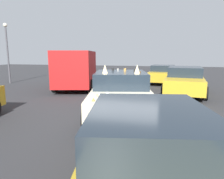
{
  "coord_description": "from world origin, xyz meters",
  "views": [
    {
      "loc": [
        -6.45,
        -1.27,
        2.07
      ],
      "look_at": [
        0.0,
        0.3,
        0.9
      ],
      "focal_mm": 32.01,
      "sensor_mm": 36.0,
      "label": 1
    }
  ],
  "objects_px": {
    "parked_sedan_behind_left": "(163,74)",
    "parked_sedan_near_left": "(184,80)",
    "lot_lamp_post": "(7,47)",
    "parked_sedan_row_back_far": "(151,163)",
    "art_car_decorated": "(121,94)",
    "parked_van_row_back_center": "(77,68)"
  },
  "relations": [
    {
      "from": "art_car_decorated",
      "to": "parked_sedan_behind_left",
      "type": "height_order",
      "value": "art_car_decorated"
    },
    {
      "from": "parked_van_row_back_center",
      "to": "parked_sedan_near_left",
      "type": "height_order",
      "value": "parked_van_row_back_center"
    },
    {
      "from": "parked_van_row_back_center",
      "to": "parked_sedan_behind_left",
      "type": "relative_size",
      "value": 1.15
    },
    {
      "from": "parked_sedan_behind_left",
      "to": "parked_sedan_near_left",
      "type": "height_order",
      "value": "parked_sedan_near_left"
    },
    {
      "from": "parked_sedan_row_back_far",
      "to": "parked_sedan_near_left",
      "type": "xyz_separation_m",
      "value": [
        8.75,
        -1.33,
        0.03
      ]
    },
    {
      "from": "art_car_decorated",
      "to": "parked_sedan_behind_left",
      "type": "xyz_separation_m",
      "value": [
        8.74,
        -1.47,
        -0.1
      ]
    },
    {
      "from": "parked_sedan_behind_left",
      "to": "lot_lamp_post",
      "type": "height_order",
      "value": "lot_lamp_post"
    },
    {
      "from": "parked_van_row_back_center",
      "to": "lot_lamp_post",
      "type": "relative_size",
      "value": 1.27
    },
    {
      "from": "art_car_decorated",
      "to": "parked_sedan_near_left",
      "type": "distance_m",
      "value": 5.3
    },
    {
      "from": "parked_sedan_row_back_far",
      "to": "parked_sedan_near_left",
      "type": "bearing_deg",
      "value": 160.87
    },
    {
      "from": "parked_sedan_row_back_far",
      "to": "lot_lamp_post",
      "type": "height_order",
      "value": "lot_lamp_post"
    },
    {
      "from": "parked_van_row_back_center",
      "to": "parked_sedan_behind_left",
      "type": "bearing_deg",
      "value": -68.55
    },
    {
      "from": "lot_lamp_post",
      "to": "parked_sedan_row_back_far",
      "type": "bearing_deg",
      "value": -133.0
    },
    {
      "from": "parked_sedan_behind_left",
      "to": "parked_sedan_row_back_far",
      "type": "relative_size",
      "value": 1.05
    },
    {
      "from": "parked_van_row_back_center",
      "to": "parked_sedan_near_left",
      "type": "relative_size",
      "value": 1.17
    },
    {
      "from": "parked_van_row_back_center",
      "to": "parked_sedan_near_left",
      "type": "xyz_separation_m",
      "value": [
        -0.35,
        -6.29,
        -0.54
      ]
    },
    {
      "from": "parked_van_row_back_center",
      "to": "parked_sedan_row_back_far",
      "type": "height_order",
      "value": "parked_van_row_back_center"
    },
    {
      "from": "parked_van_row_back_center",
      "to": "lot_lamp_post",
      "type": "height_order",
      "value": "lot_lamp_post"
    },
    {
      "from": "art_car_decorated",
      "to": "lot_lamp_post",
      "type": "bearing_deg",
      "value": -133.7
    },
    {
      "from": "parked_sedan_behind_left",
      "to": "lot_lamp_post",
      "type": "distance_m",
      "value": 11.4
    },
    {
      "from": "parked_sedan_behind_left",
      "to": "parked_sedan_row_back_far",
      "type": "bearing_deg",
      "value": -175.01
    },
    {
      "from": "parked_sedan_behind_left",
      "to": "parked_sedan_near_left",
      "type": "relative_size",
      "value": 1.02
    }
  ]
}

